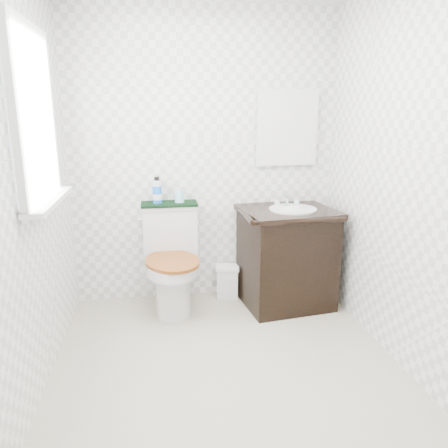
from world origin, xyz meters
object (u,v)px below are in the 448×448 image
object	(u,v)px
vanity	(286,255)
mouthwash_bottle	(157,191)
toilet	(172,265)
trash_bin	(227,281)
cup	(179,196)

from	to	relation	value
vanity	mouthwash_bottle	world-z (taller)	mouthwash_bottle
toilet	vanity	distance (m)	0.95
mouthwash_bottle	vanity	bearing A→B (deg)	-10.64
toilet	trash_bin	size ratio (longest dim) A/B	2.93
vanity	toilet	bearing A→B (deg)	176.26
trash_bin	mouthwash_bottle	world-z (taller)	mouthwash_bottle
toilet	cup	xyz separation A→B (m)	(0.08, 0.13, 0.54)
trash_bin	cup	size ratio (longest dim) A/B	3.03
vanity	trash_bin	size ratio (longest dim) A/B	3.18
mouthwash_bottle	cup	bearing A→B (deg)	-0.19
vanity	cup	size ratio (longest dim) A/B	9.66
trash_bin	mouthwash_bottle	bearing A→B (deg)	-179.85
mouthwash_bottle	cup	xyz separation A→B (m)	(0.18, -0.00, -0.05)
vanity	trash_bin	bearing A→B (deg)	156.99
toilet	cup	distance (m)	0.57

